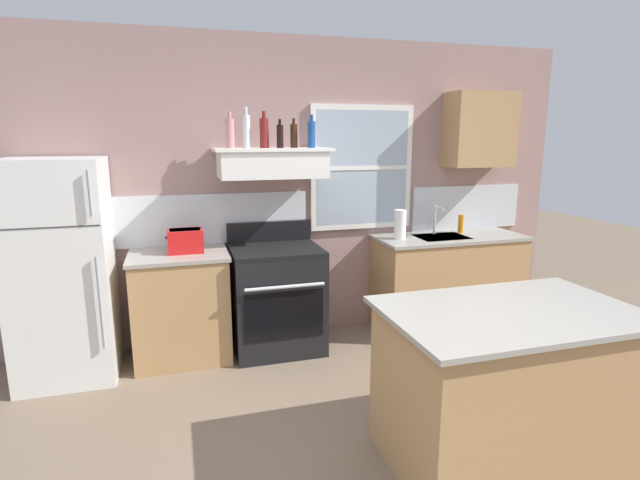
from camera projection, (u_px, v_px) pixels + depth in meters
name	position (u px, v px, depth m)	size (l,w,h in m)	color
ground_plane	(391.00, 478.00, 2.70)	(16.00, 16.00, 0.00)	#7A6651
back_wall	(297.00, 190.00, 4.52)	(5.40, 0.11, 2.70)	gray
refrigerator	(62.00, 271.00, 3.72)	(0.70, 0.72, 1.69)	white
counter_left_of_stove	(181.00, 306.00, 4.10)	(0.79, 0.63, 0.91)	tan
toaster	(185.00, 240.00, 4.01)	(0.30, 0.20, 0.19)	red
stove_range	(277.00, 297.00, 4.28)	(0.76, 0.69, 1.09)	black
range_hood_shelf	(272.00, 163.00, 4.13)	(0.96, 0.52, 0.24)	white
bottle_rose_pink	(230.00, 133.00, 4.03)	(0.07, 0.07, 0.29)	#C67F84
bottle_clear_tall	(246.00, 131.00, 4.05)	(0.06, 0.06, 0.33)	silver
bottle_red_label_wine	(264.00, 133.00, 4.06)	(0.07, 0.07, 0.30)	maroon
bottle_balsamic_dark	(280.00, 136.00, 4.05)	(0.06, 0.06, 0.23)	black
bottle_brown_stout	(294.00, 135.00, 4.15)	(0.06, 0.06, 0.24)	#381E0F
bottle_blue_liqueur	(312.00, 134.00, 4.13)	(0.07, 0.07, 0.27)	#1E478C
counter_right_with_sink	(447.00, 281.00, 4.79)	(1.43, 0.63, 0.91)	tan
sink_faucet	(436.00, 216.00, 4.72)	(0.03, 0.17, 0.28)	silver
paper_towel_roll	(400.00, 224.00, 4.52)	(0.11, 0.11, 0.27)	white
dish_soap_bottle	(461.00, 224.00, 4.82)	(0.06, 0.06, 0.18)	orange
kitchen_island	(506.00, 385.00, 2.79)	(1.40, 0.90, 0.91)	tan
upper_cabinet_right	(480.00, 130.00, 4.72)	(0.64, 0.32, 0.70)	tan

